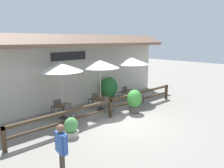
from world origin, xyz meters
name	(u,v)px	position (x,y,z in m)	size (l,w,h in m)	color
ground_plane	(125,123)	(0.00, 0.00, 0.00)	(60.00, 60.00, 0.00)	gray
building_facade	(75,70)	(0.00, 4.10, 2.17)	(14.28, 1.49, 4.23)	#BCB7A8
patio_railing	(110,104)	(0.00, 1.05, 0.70)	(10.40, 0.14, 0.95)	#3D2D1E
patio_umbrella_near	(61,67)	(-1.79, 2.63, 2.60)	(2.13, 2.13, 2.84)	#B7B2A8
dining_table_near	(63,107)	(-1.79, 2.63, 0.56)	(0.83, 0.83, 0.70)	#4C3826
chair_near_streetside	(70,112)	(-1.80, 2.02, 0.49)	(0.46, 0.46, 0.87)	#514C47
chair_near_wallside	(57,106)	(-1.82, 3.24, 0.49)	(0.49, 0.49, 0.87)	#514C47
patio_umbrella_middle	(100,64)	(0.50, 2.39, 2.60)	(2.13, 2.13, 2.84)	#B7B2A8
dining_table_middle	(101,100)	(0.50, 2.39, 0.56)	(0.83, 0.83, 0.70)	#4C3826
chair_middle_streetside	(108,104)	(0.46, 1.71, 0.49)	(0.51, 0.51, 0.87)	#514C47
chair_middle_wallside	(93,99)	(0.52, 3.07, 0.49)	(0.43, 0.43, 0.87)	#514C47
patio_umbrella_far	(132,61)	(3.09, 2.36, 2.60)	(2.13, 2.13, 2.84)	#B7B2A8
dining_table_far	(131,92)	(3.09, 2.36, 0.56)	(0.83, 0.83, 0.70)	#4C3826
chair_far_streetside	(138,96)	(3.01, 1.69, 0.49)	(0.46, 0.46, 0.87)	#514C47
chair_far_wallside	(123,92)	(3.07, 3.04, 0.49)	(0.43, 0.43, 0.87)	#514C47
potted_plant_small_flowering	(71,128)	(-2.71, 0.51, 0.39)	(0.60, 0.60, 0.83)	#B7AD99
potted_plant_tall_tropical	(134,100)	(1.42, 0.67, 0.70)	(0.84, 0.76, 1.29)	#564C47
potted_plant_broad_leaf	(109,88)	(2.24, 3.55, 0.81)	(1.17, 1.05, 1.52)	#9E4C33
pedestrian	(61,145)	(-4.44, -1.68, 1.06)	(0.27, 0.58, 1.66)	#42382D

